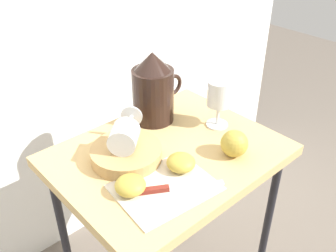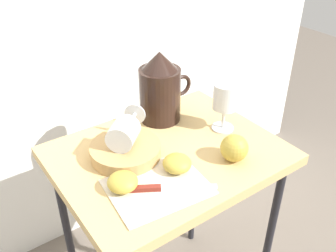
{
  "view_description": "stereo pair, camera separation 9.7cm",
  "coord_description": "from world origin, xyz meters",
  "px_view_note": "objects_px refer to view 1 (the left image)",
  "views": [
    {
      "loc": [
        -0.55,
        -0.61,
        1.28
      ],
      "look_at": [
        0.0,
        0.0,
        0.76
      ],
      "focal_mm": 40.59,
      "sensor_mm": 36.0,
      "label": 1
    },
    {
      "loc": [
        -0.47,
        -0.67,
        1.28
      ],
      "look_at": [
        0.0,
        0.0,
        0.76
      ],
      "focal_mm": 40.59,
      "sensor_mm": 36.0,
      "label": 2
    }
  ],
  "objects_px": {
    "table": "(168,171)",
    "apple_half_left": "(130,185)",
    "pitcher": "(153,93)",
    "wine_glass_tipped_near": "(125,135)",
    "apple_half_right": "(181,163)",
    "apple_whole": "(234,143)",
    "knife": "(165,189)",
    "basket_tray": "(126,154)",
    "wine_glass_upright": "(219,96)"
  },
  "relations": [
    {
      "from": "pitcher",
      "to": "apple_whole",
      "type": "distance_m",
      "value": 0.29
    },
    {
      "from": "apple_half_right",
      "to": "knife",
      "type": "distance_m",
      "value": 0.09
    },
    {
      "from": "table",
      "to": "pitcher",
      "type": "distance_m",
      "value": 0.23
    },
    {
      "from": "apple_half_left",
      "to": "apple_whole",
      "type": "distance_m",
      "value": 0.3
    },
    {
      "from": "wine_glass_upright",
      "to": "apple_half_left",
      "type": "bearing_deg",
      "value": -170.12
    },
    {
      "from": "knife",
      "to": "apple_whole",
      "type": "bearing_deg",
      "value": -3.26
    },
    {
      "from": "table",
      "to": "apple_whole",
      "type": "bearing_deg",
      "value": -46.98
    },
    {
      "from": "table",
      "to": "wine_glass_tipped_near",
      "type": "bearing_deg",
      "value": 152.92
    },
    {
      "from": "table",
      "to": "apple_whole",
      "type": "xyz_separation_m",
      "value": [
        0.12,
        -0.13,
        0.1
      ]
    },
    {
      "from": "apple_half_right",
      "to": "table",
      "type": "bearing_deg",
      "value": 69.93
    },
    {
      "from": "wine_glass_tipped_near",
      "to": "apple_half_right",
      "type": "xyz_separation_m",
      "value": [
        0.07,
        -0.13,
        -0.05
      ]
    },
    {
      "from": "apple_half_left",
      "to": "wine_glass_tipped_near",
      "type": "bearing_deg",
      "value": 57.88
    },
    {
      "from": "basket_tray",
      "to": "apple_half_right",
      "type": "height_order",
      "value": "apple_half_right"
    },
    {
      "from": "table",
      "to": "basket_tray",
      "type": "bearing_deg",
      "value": 155.99
    },
    {
      "from": "apple_half_right",
      "to": "apple_whole",
      "type": "relative_size",
      "value": 1.0
    },
    {
      "from": "wine_glass_tipped_near",
      "to": "apple_whole",
      "type": "xyz_separation_m",
      "value": [
        0.22,
        -0.18,
        -0.03
      ]
    },
    {
      "from": "pitcher",
      "to": "wine_glass_upright",
      "type": "distance_m",
      "value": 0.19
    },
    {
      "from": "knife",
      "to": "basket_tray",
      "type": "bearing_deg",
      "value": 87.14
    },
    {
      "from": "pitcher",
      "to": "apple_half_left",
      "type": "distance_m",
      "value": 0.34
    },
    {
      "from": "apple_half_left",
      "to": "pitcher",
      "type": "bearing_deg",
      "value": 40.54
    },
    {
      "from": "basket_tray",
      "to": "apple_half_left",
      "type": "bearing_deg",
      "value": -122.57
    },
    {
      "from": "basket_tray",
      "to": "apple_whole",
      "type": "distance_m",
      "value": 0.28
    },
    {
      "from": "table",
      "to": "basket_tray",
      "type": "xyz_separation_m",
      "value": [
        -0.1,
        0.05,
        0.09
      ]
    },
    {
      "from": "wine_glass_tipped_near",
      "to": "knife",
      "type": "relative_size",
      "value": 0.77
    },
    {
      "from": "table",
      "to": "knife",
      "type": "distance_m",
      "value": 0.18
    },
    {
      "from": "basket_tray",
      "to": "pitcher",
      "type": "xyz_separation_m",
      "value": [
        0.18,
        0.11,
        0.07
      ]
    },
    {
      "from": "pitcher",
      "to": "apple_whole",
      "type": "bearing_deg",
      "value": -82.24
    },
    {
      "from": "apple_whole",
      "to": "knife",
      "type": "relative_size",
      "value": 0.37
    },
    {
      "from": "apple_whole",
      "to": "table",
      "type": "bearing_deg",
      "value": 133.02
    },
    {
      "from": "apple_half_left",
      "to": "knife",
      "type": "bearing_deg",
      "value": -38.65
    },
    {
      "from": "apple_whole",
      "to": "knife",
      "type": "bearing_deg",
      "value": 176.74
    },
    {
      "from": "pitcher",
      "to": "wine_glass_upright",
      "type": "height_order",
      "value": "pitcher"
    },
    {
      "from": "apple_half_left",
      "to": "table",
      "type": "bearing_deg",
      "value": 20.18
    },
    {
      "from": "pitcher",
      "to": "apple_half_right",
      "type": "distance_m",
      "value": 0.26
    },
    {
      "from": "table",
      "to": "knife",
      "type": "relative_size",
      "value": 3.51
    },
    {
      "from": "knife",
      "to": "wine_glass_upright",
      "type": "bearing_deg",
      "value": 20.37
    },
    {
      "from": "table",
      "to": "apple_half_right",
      "type": "height_order",
      "value": "apple_half_right"
    },
    {
      "from": "wine_glass_tipped_near",
      "to": "apple_half_right",
      "type": "bearing_deg",
      "value": -61.53
    },
    {
      "from": "pitcher",
      "to": "basket_tray",
      "type": "bearing_deg",
      "value": -149.74
    },
    {
      "from": "pitcher",
      "to": "apple_half_left",
      "type": "height_order",
      "value": "pitcher"
    },
    {
      "from": "basket_tray",
      "to": "knife",
      "type": "relative_size",
      "value": 0.95
    },
    {
      "from": "table",
      "to": "apple_half_left",
      "type": "relative_size",
      "value": 9.44
    },
    {
      "from": "pitcher",
      "to": "apple_half_left",
      "type": "xyz_separation_m",
      "value": [
        -0.25,
        -0.22,
        -0.06
      ]
    },
    {
      "from": "apple_half_left",
      "to": "apple_half_right",
      "type": "xyz_separation_m",
      "value": [
        0.14,
        -0.02,
        0.0
      ]
    },
    {
      "from": "pitcher",
      "to": "knife",
      "type": "xyz_separation_m",
      "value": [
        -0.19,
        -0.27,
        -0.08
      ]
    },
    {
      "from": "apple_whole",
      "to": "knife",
      "type": "distance_m",
      "value": 0.23
    },
    {
      "from": "apple_half_right",
      "to": "basket_tray",
      "type": "bearing_deg",
      "value": 120.31
    },
    {
      "from": "apple_half_right",
      "to": "wine_glass_upright",
      "type": "bearing_deg",
      "value": 19.79
    },
    {
      "from": "wine_glass_tipped_near",
      "to": "apple_half_left",
      "type": "relative_size",
      "value": 2.06
    },
    {
      "from": "table",
      "to": "wine_glass_tipped_near",
      "type": "xyz_separation_m",
      "value": [
        -0.1,
        0.05,
        0.14
      ]
    }
  ]
}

